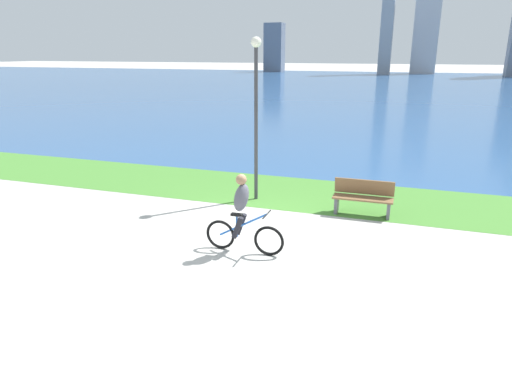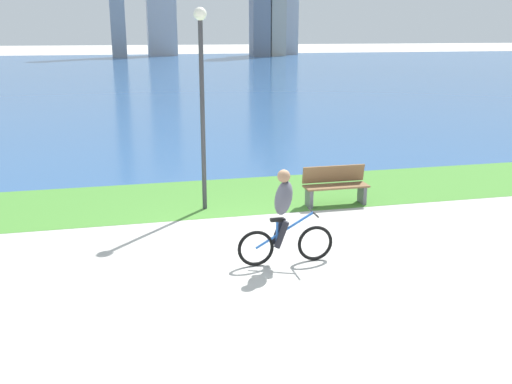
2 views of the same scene
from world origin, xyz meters
name	(u,v)px [view 1 (image 1 of 2)]	position (x,y,z in m)	size (l,w,h in m)	color
ground_plane	(247,232)	(0.00, 0.00, 0.00)	(300.00, 300.00, 0.00)	#B2AFA8
grass_strip_bayside	(284,192)	(0.00, 3.33, 0.00)	(120.00, 3.26, 0.01)	#478433
bay_water_surface	(382,87)	(0.00, 46.87, 0.00)	(300.00, 83.83, 0.00)	#2D568C
cyclist_lead	(242,214)	(0.28, -1.03, 0.84)	(1.71, 0.52, 1.68)	black
bench_near_path	(363,198)	(2.41, 2.08, 0.45)	(1.50, 0.47, 0.90)	brown
lamppost_tall	(256,98)	(-0.59, 2.44, 2.82)	(0.28, 0.28, 4.38)	#38383D
city_skyline_far_shore	(467,20)	(11.39, 81.74, 9.16)	(52.14, 10.14, 23.58)	slate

